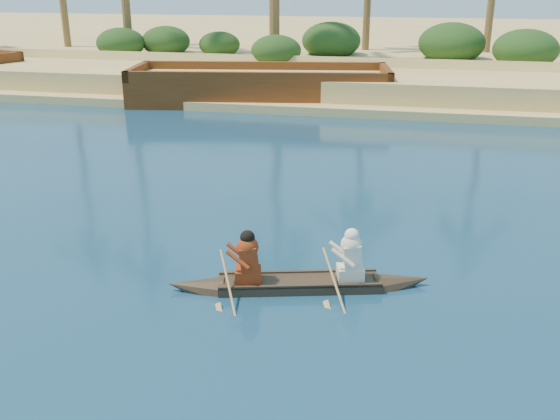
# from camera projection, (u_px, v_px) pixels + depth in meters

# --- Properties ---
(sandy_embankment) EXTENTS (150.00, 51.00, 1.50)m
(sandy_embankment) POSITION_uv_depth(u_px,v_px,m) (441.00, 48.00, 47.73)
(sandy_embankment) COLOR #DAC27B
(sandy_embankment) RESTS_ON ground
(shrub_cluster) EXTENTS (100.00, 6.00, 2.40)m
(shrub_cluster) POSITION_uv_depth(u_px,v_px,m) (448.00, 63.00, 33.41)
(shrub_cluster) COLOR #183513
(shrub_cluster) RESTS_ON ground
(canoe) EXTENTS (4.90, 1.92, 1.35)m
(canoe) POSITION_uv_depth(u_px,v_px,m) (299.00, 275.00, 11.57)
(canoe) COLOR #382A1F
(canoe) RESTS_ON ground
(barge_mid) EXTENTS (12.29, 5.84, 1.97)m
(barge_mid) POSITION_uv_depth(u_px,v_px,m) (260.00, 88.00, 28.91)
(barge_mid) COLOR #613114
(barge_mid) RESTS_ON ground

